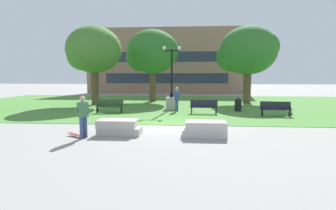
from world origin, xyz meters
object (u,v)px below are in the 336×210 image
at_px(concrete_block_center, 119,127).
at_px(trash_bin, 238,104).
at_px(park_bench_near_left, 276,108).
at_px(park_bench_far_left, 204,106).
at_px(skateboard, 77,135).
at_px(lamp_post_center, 172,96).
at_px(park_bench_near_right, 110,105).
at_px(person_bystander_near_lawn, 177,98).
at_px(concrete_block_left, 205,129).
at_px(person_skateboarder, 83,114).

distance_m(concrete_block_center, trash_bin, 10.19).
bearing_deg(park_bench_near_left, park_bench_far_left, 169.14).
bearing_deg(skateboard, lamp_post_center, 70.21).
bearing_deg(park_bench_near_right, park_bench_near_left, -3.69).
distance_m(park_bench_near_left, trash_bin, 2.88).
relative_size(park_bench_near_left, person_bystander_near_lawn, 1.08).
relative_size(skateboard, person_bystander_near_lawn, 0.57).
xyz_separation_m(park_bench_near_right, lamp_post_center, (4.06, 2.29, 0.47)).
bearing_deg(concrete_block_center, trash_bin, 50.51).
xyz_separation_m(concrete_block_left, trash_bin, (2.83, 7.98, 0.20)).
bearing_deg(park_bench_near_left, concrete_block_left, -129.07).
bearing_deg(lamp_post_center, person_bystander_near_lawn, -68.75).
relative_size(concrete_block_center, park_bench_far_left, 1.01).
distance_m(park_bench_near_left, park_bench_near_right, 10.71).
distance_m(concrete_block_left, person_bystander_near_lawn, 7.85).
bearing_deg(skateboard, park_bench_near_left, 32.18).
height_order(skateboard, lamp_post_center, lamp_post_center).
relative_size(concrete_block_center, person_bystander_near_lawn, 1.07).
bearing_deg(concrete_block_center, lamp_post_center, 78.74).
bearing_deg(skateboard, park_bench_near_right, 96.02).
distance_m(concrete_block_center, park_bench_near_right, 6.79).
distance_m(concrete_block_center, skateboard, 1.72).
distance_m(concrete_block_center, person_bystander_near_lawn, 7.89).
bearing_deg(concrete_block_left, lamp_post_center, 102.36).
bearing_deg(concrete_block_left, person_bystander_near_lawn, 101.02).
relative_size(person_skateboarder, person_bystander_near_lawn, 1.00).
xyz_separation_m(concrete_block_left, skateboard, (-5.25, -0.47, -0.22)).
height_order(park_bench_far_left, trash_bin, trash_bin).
bearing_deg(concrete_block_center, park_bench_near_left, 34.21).
relative_size(park_bench_far_left, trash_bin, 1.90).
bearing_deg(person_skateboarder, skateboard, 155.37).
xyz_separation_m(concrete_block_center, person_bystander_near_lawn, (2.15, 7.56, 0.68)).
bearing_deg(person_skateboarder, park_bench_near_left, 33.78).
height_order(park_bench_near_left, person_bystander_near_lawn, person_bystander_near_lawn).
distance_m(person_skateboarder, lamp_post_center, 9.86).
xyz_separation_m(park_bench_near_right, park_bench_far_left, (6.33, 0.15, 0.00)).
bearing_deg(skateboard, concrete_block_center, 20.04).
distance_m(skateboard, person_bystander_near_lawn, 9.01).
distance_m(park_bench_far_left, lamp_post_center, 3.16).
xyz_separation_m(park_bench_near_left, park_bench_far_left, (-4.36, 0.84, 0.00)).
distance_m(concrete_block_center, concrete_block_left, 3.65).
bearing_deg(concrete_block_center, skateboard, -159.96).
height_order(concrete_block_center, skateboard, concrete_block_center).
relative_size(concrete_block_left, park_bench_near_left, 0.97).
distance_m(concrete_block_center, person_skateboarder, 1.60).
distance_m(concrete_block_center, lamp_post_center, 8.85).
xyz_separation_m(park_bench_far_left, lamp_post_center, (-2.27, 2.14, 0.47)).
xyz_separation_m(concrete_block_center, lamp_post_center, (1.72, 8.66, 0.70)).
relative_size(skateboard, park_bench_near_left, 0.53).
xyz_separation_m(person_skateboarder, skateboard, (-0.35, 0.16, -0.89)).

